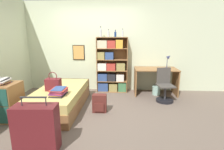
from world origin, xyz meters
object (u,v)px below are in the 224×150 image
object	(u,v)px
suitcase	(37,128)
bottle_brown	(108,34)
dresser	(4,101)
desk	(155,76)
desk_chair	(164,91)
waste_bin	(156,90)
bottle_green	(101,33)
bed	(61,98)
bookcase	(111,67)
bottle_clear	(115,34)
desk_lamp	(168,59)
magazine_pile_on_dresser	(0,81)
backpack	(100,103)
bottle_blue	(123,34)
handbag	(53,84)
book_stack_on_bed	(59,92)

from	to	relation	value
suitcase	bottle_brown	world-z (taller)	bottle_brown
dresser	bottle_brown	bearing A→B (deg)	44.06
desk	bottle_brown	bearing A→B (deg)	173.98
desk_chair	waste_bin	world-z (taller)	desk_chair
waste_bin	desk_chair	bearing A→B (deg)	-77.30
suitcase	dresser	size ratio (longest dim) A/B	1.13
bottle_green	desk	world-z (taller)	bottle_green
bed	bookcase	xyz separation A→B (m)	(1.07, 1.31, 0.50)
dresser	desk_chair	size ratio (longest dim) A/B	0.86
bottle_green	waste_bin	world-z (taller)	bottle_green
bottle_clear	desk_lamp	distance (m)	1.62
magazine_pile_on_dresser	bottle_brown	xyz separation A→B (m)	(1.93, 1.88, 0.89)
bookcase	bottle_green	size ratio (longest dim) A/B	5.54
bookcase	bottle_green	distance (m)	1.01
magazine_pile_on_dresser	bottle_clear	size ratio (longest dim) A/B	2.02
bookcase	backpack	xyz separation A→B (m)	(-0.15, -1.48, -0.53)
desk_lamp	backpack	size ratio (longest dim) A/B	1.00
magazine_pile_on_dresser	bottle_blue	xyz separation A→B (m)	(2.33, 1.90, 0.90)
bed	bookcase	size ratio (longest dim) A/B	1.22
handbag	bottle_blue	world-z (taller)	bottle_blue
backpack	desk_lamp	bearing A→B (deg)	37.90
bed	desk_chair	xyz separation A→B (m)	(2.47, 0.58, 0.04)
desk_lamp	waste_bin	bearing A→B (deg)	-157.05
book_stack_on_bed	bookcase	bearing A→B (deg)	62.02
bottle_clear	desk_chair	xyz separation A→B (m)	(1.27, -0.72, -1.39)
book_stack_on_bed	bottle_clear	xyz separation A→B (m)	(1.06, 1.75, 1.13)
bookcase	desk_lamp	xyz separation A→B (m)	(1.60, -0.11, 0.27)
dresser	desk_chair	xyz separation A→B (m)	(3.39, 1.17, -0.09)
desk_lamp	waste_bin	world-z (taller)	desk_lamp
desk	bed	bearing A→B (deg)	-154.07
suitcase	waste_bin	world-z (taller)	suitcase
bottle_blue	desk_chair	bearing A→B (deg)	-33.56
desk_lamp	dresser	bearing A→B (deg)	-153.59
bottle_brown	waste_bin	world-z (taller)	bottle_brown
desk_lamp	waste_bin	distance (m)	0.94
bed	bottle_green	world-z (taller)	bottle_green
desk	desk_lamp	size ratio (longest dim) A/B	2.95
desk	desk_chair	size ratio (longest dim) A/B	1.39
bottle_blue	desk	world-z (taller)	bottle_blue
bookcase	waste_bin	size ratio (longest dim) A/B	6.66
suitcase	dresser	world-z (taller)	suitcase
desk_chair	dresser	bearing A→B (deg)	-161.01
bookcase	bottle_clear	world-z (taller)	bottle_clear
bed	bottle_blue	xyz separation A→B (m)	(1.39, 1.29, 1.45)
bookcase	suitcase	bearing A→B (deg)	-107.15
bookcase	desk	bearing A→B (deg)	-7.97
desk_chair	bottle_green	bearing A→B (deg)	156.69
backpack	bottle_clear	bearing A→B (deg)	79.26
handbag	magazine_pile_on_dresser	bearing A→B (deg)	-150.87
handbag	waste_bin	xyz separation A→B (m)	(2.44, 1.20, -0.48)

